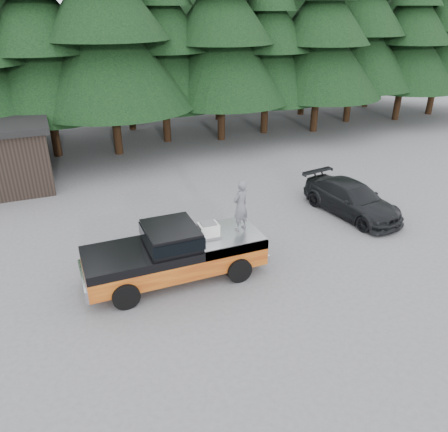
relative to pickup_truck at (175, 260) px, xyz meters
name	(u,v)px	position (x,y,z in m)	size (l,w,h in m)	color
ground	(225,268)	(1.72, -0.08, -0.67)	(120.00, 120.00, 0.00)	#545456
pickup_truck	(175,260)	(0.00, 0.00, 0.00)	(6.00, 2.04, 1.33)	#C56B19
truck_cab	(171,235)	(-0.10, 0.00, 0.96)	(1.66, 1.90, 0.59)	black
air_compressor	(208,230)	(1.17, -0.02, 0.88)	(0.64, 0.53, 0.44)	silver
man_on_bed	(241,206)	(2.34, 0.03, 1.55)	(0.65, 0.42, 1.77)	#53535A
parked_car	(352,199)	(8.48, 1.87, 0.03)	(1.94, 4.78, 1.39)	black
treeline	(122,15)	(2.15, 17.11, 7.06)	(60.15, 16.05, 17.50)	black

